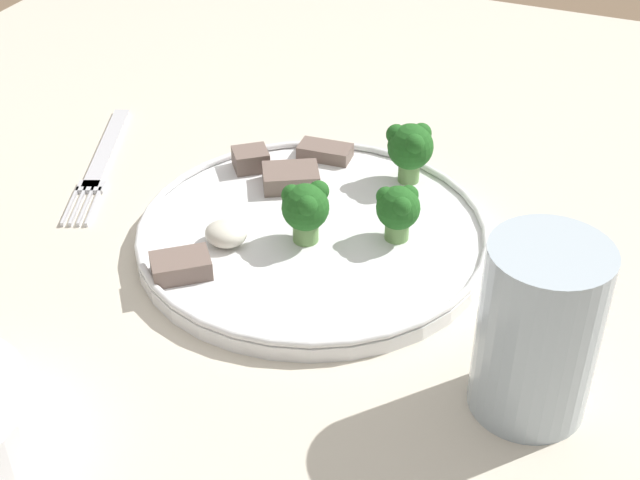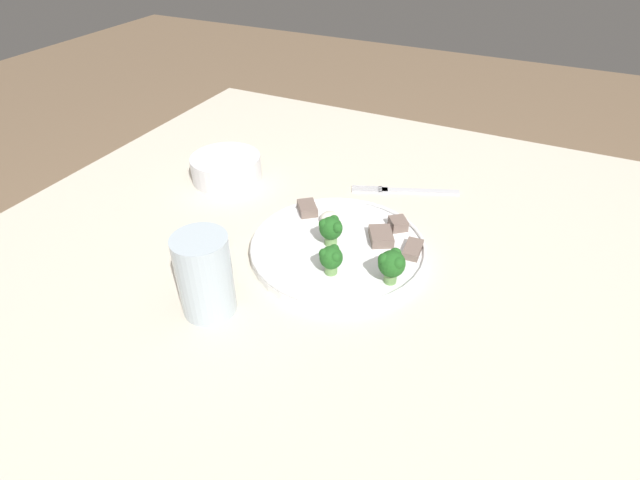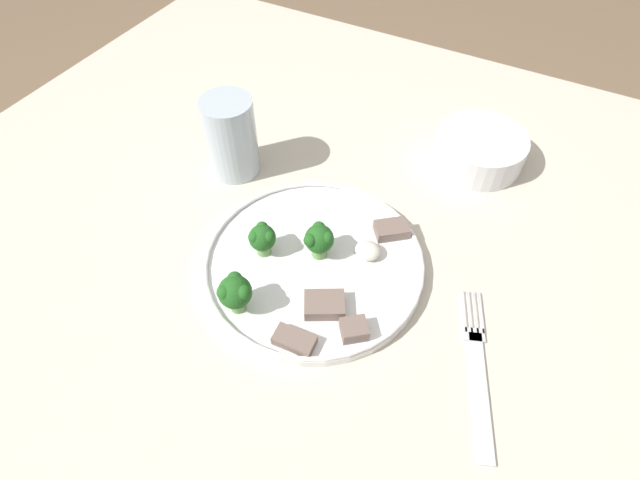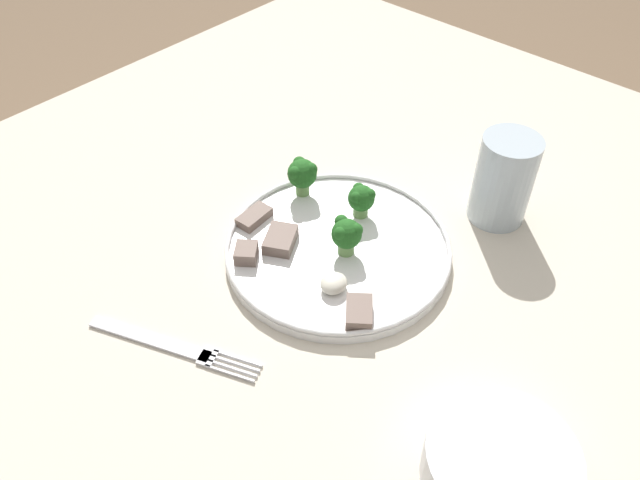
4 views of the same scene
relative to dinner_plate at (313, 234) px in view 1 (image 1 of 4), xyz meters
name	(u,v)px [view 1 (image 1 of 4)]	position (x,y,z in m)	size (l,w,h in m)	color
table	(349,337)	(-0.03, 0.00, -0.10)	(1.20, 1.19, 0.76)	beige
dinner_plate	(313,234)	(0.00, 0.00, 0.00)	(0.28, 0.28, 0.02)	white
fork	(101,162)	(0.23, -0.04, -0.01)	(0.09, 0.20, 0.00)	silver
drinking_glass	(536,339)	(-0.20, 0.11, 0.04)	(0.07, 0.07, 0.12)	#B2C1CC
broccoli_floret_near_rim_left	(305,208)	(0.00, 0.01, 0.03)	(0.04, 0.04, 0.05)	#709E56
broccoli_floret_center_left	(410,147)	(-0.05, -0.10, 0.04)	(0.04, 0.04, 0.05)	#709E56
broccoli_floret_back_left	(398,208)	(-0.06, -0.02, 0.03)	(0.04, 0.03, 0.05)	#709E56
meat_slice_front_slice	(291,178)	(0.04, -0.06, 0.01)	(0.06, 0.05, 0.02)	#756056
meat_slice_middle_slice	(325,152)	(0.04, -0.11, 0.01)	(0.05, 0.03, 0.01)	#756056
meat_slice_rear_slice	(181,266)	(0.07, 0.09, 0.01)	(0.05, 0.05, 0.02)	#756056
meat_slice_edge_slice	(251,159)	(0.09, -0.07, 0.01)	(0.04, 0.04, 0.02)	#756056
sauce_dollop	(226,234)	(0.06, 0.04, 0.01)	(0.03, 0.03, 0.02)	silver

